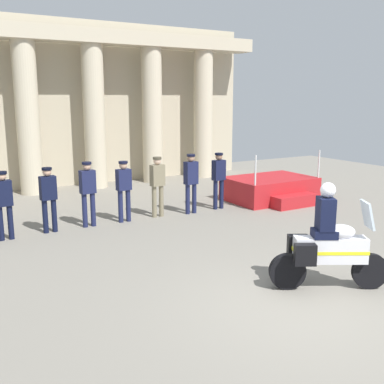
{
  "coord_description": "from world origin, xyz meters",
  "views": [
    {
      "loc": [
        -4.97,
        -4.98,
        3.29
      ],
      "look_at": [
        -0.12,
        3.29,
        1.32
      ],
      "focal_mm": 42.86,
      "sensor_mm": 36.0,
      "label": 1
    }
  ],
  "objects_px": {
    "officer_in_row_1": "(48,194)",
    "officer_in_row_5": "(191,179)",
    "officer_in_row_6": "(219,176)",
    "reviewing_stand": "(271,189)",
    "officer_in_row_4": "(157,182)",
    "officer_in_row_2": "(88,189)",
    "motorcycle_with_rider": "(326,245)",
    "officer_in_row_0": "(4,200)",
    "officer_in_row_3": "(124,186)"
  },
  "relations": [
    {
      "from": "officer_in_row_1",
      "to": "officer_in_row_5",
      "type": "xyz_separation_m",
      "value": [
        3.99,
        -0.12,
        0.05
      ]
    },
    {
      "from": "officer_in_row_6",
      "to": "reviewing_stand",
      "type": "bearing_deg",
      "value": 177.81
    },
    {
      "from": "officer_in_row_5",
      "to": "officer_in_row_6",
      "type": "xyz_separation_m",
      "value": [
        1.0,
        0.07,
        -0.02
      ]
    },
    {
      "from": "officer_in_row_1",
      "to": "officer_in_row_4",
      "type": "relative_size",
      "value": 0.96
    },
    {
      "from": "officer_in_row_1",
      "to": "officer_in_row_4",
      "type": "bearing_deg",
      "value": 175.13
    },
    {
      "from": "officer_in_row_2",
      "to": "motorcycle_with_rider",
      "type": "bearing_deg",
      "value": 105.93
    },
    {
      "from": "officer_in_row_0",
      "to": "officer_in_row_6",
      "type": "xyz_separation_m",
      "value": [
        6.03,
        0.05,
        0.04
      ]
    },
    {
      "from": "officer_in_row_3",
      "to": "motorcycle_with_rider",
      "type": "xyz_separation_m",
      "value": [
        1.33,
        -5.92,
        -0.18
      ]
    },
    {
      "from": "officer_in_row_0",
      "to": "officer_in_row_3",
      "type": "bearing_deg",
      "value": 176.47
    },
    {
      "from": "officer_in_row_5",
      "to": "officer_in_row_1",
      "type": "bearing_deg",
      "value": -7.02
    },
    {
      "from": "reviewing_stand",
      "to": "officer_in_row_6",
      "type": "relative_size",
      "value": 1.61
    },
    {
      "from": "officer_in_row_1",
      "to": "officer_in_row_4",
      "type": "xyz_separation_m",
      "value": [
        2.99,
        0.02,
        0.04
      ]
    },
    {
      "from": "reviewing_stand",
      "to": "officer_in_row_6",
      "type": "bearing_deg",
      "value": -176.94
    },
    {
      "from": "officer_in_row_6",
      "to": "motorcycle_with_rider",
      "type": "bearing_deg",
      "value": 68.8
    },
    {
      "from": "officer_in_row_0",
      "to": "officer_in_row_4",
      "type": "xyz_separation_m",
      "value": [
        4.04,
        0.12,
        0.04
      ]
    },
    {
      "from": "officer_in_row_0",
      "to": "officer_in_row_1",
      "type": "distance_m",
      "value": 1.05
    },
    {
      "from": "officer_in_row_2",
      "to": "motorcycle_with_rider",
      "type": "height_order",
      "value": "motorcycle_with_rider"
    },
    {
      "from": "officer_in_row_1",
      "to": "officer_in_row_3",
      "type": "distance_m",
      "value": 1.98
    },
    {
      "from": "reviewing_stand",
      "to": "officer_in_row_0",
      "type": "height_order",
      "value": "reviewing_stand"
    },
    {
      "from": "officer_in_row_1",
      "to": "motorcycle_with_rider",
      "type": "relative_size",
      "value": 0.86
    },
    {
      "from": "officer_in_row_1",
      "to": "officer_in_row_5",
      "type": "bearing_deg",
      "value": 172.98
    },
    {
      "from": "officer_in_row_6",
      "to": "officer_in_row_0",
      "type": "bearing_deg",
      "value": -4.79
    },
    {
      "from": "officer_in_row_0",
      "to": "officer_in_row_5",
      "type": "height_order",
      "value": "officer_in_row_5"
    },
    {
      "from": "officer_in_row_2",
      "to": "officer_in_row_6",
      "type": "bearing_deg",
      "value": 173.79
    },
    {
      "from": "reviewing_stand",
      "to": "officer_in_row_4",
      "type": "height_order",
      "value": "officer_in_row_4"
    },
    {
      "from": "officer_in_row_5",
      "to": "officer_in_row_3",
      "type": "bearing_deg",
      "value": -8.49
    },
    {
      "from": "officer_in_row_4",
      "to": "officer_in_row_6",
      "type": "relative_size",
      "value": 1.0
    },
    {
      "from": "officer_in_row_1",
      "to": "officer_in_row_2",
      "type": "distance_m",
      "value": 1.0
    },
    {
      "from": "officer_in_row_0",
      "to": "officer_in_row_3",
      "type": "height_order",
      "value": "officer_in_row_3"
    },
    {
      "from": "reviewing_stand",
      "to": "officer_in_row_3",
      "type": "bearing_deg",
      "value": -179.2
    },
    {
      "from": "officer_in_row_2",
      "to": "officer_in_row_4",
      "type": "xyz_separation_m",
      "value": [
        1.99,
        0.01,
        -0.0
      ]
    },
    {
      "from": "officer_in_row_2",
      "to": "motorcycle_with_rider",
      "type": "xyz_separation_m",
      "value": [
        2.3,
        -5.95,
        -0.21
      ]
    },
    {
      "from": "officer_in_row_0",
      "to": "officer_in_row_2",
      "type": "bearing_deg",
      "value": 177.96
    },
    {
      "from": "reviewing_stand",
      "to": "officer_in_row_6",
      "type": "distance_m",
      "value": 2.24
    },
    {
      "from": "officer_in_row_3",
      "to": "officer_in_row_6",
      "type": "distance_m",
      "value": 3.01
    },
    {
      "from": "officer_in_row_1",
      "to": "motorcycle_with_rider",
      "type": "bearing_deg",
      "value": 113.88
    },
    {
      "from": "motorcycle_with_rider",
      "to": "officer_in_row_1",
      "type": "bearing_deg",
      "value": 149.07
    },
    {
      "from": "officer_in_row_2",
      "to": "officer_in_row_3",
      "type": "relative_size",
      "value": 1.03
    },
    {
      "from": "officer_in_row_3",
      "to": "motorcycle_with_rider",
      "type": "height_order",
      "value": "motorcycle_with_rider"
    },
    {
      "from": "officer_in_row_2",
      "to": "officer_in_row_6",
      "type": "height_order",
      "value": "officer_in_row_2"
    },
    {
      "from": "officer_in_row_1",
      "to": "officer_in_row_2",
      "type": "relative_size",
      "value": 0.96
    },
    {
      "from": "reviewing_stand",
      "to": "officer_in_row_6",
      "type": "xyz_separation_m",
      "value": [
        -2.14,
        -0.11,
        0.64
      ]
    },
    {
      "from": "reviewing_stand",
      "to": "officer_in_row_1",
      "type": "distance_m",
      "value": 7.15
    },
    {
      "from": "officer_in_row_5",
      "to": "officer_in_row_6",
      "type": "height_order",
      "value": "officer_in_row_5"
    },
    {
      "from": "officer_in_row_1",
      "to": "officer_in_row_2",
      "type": "height_order",
      "value": "officer_in_row_2"
    },
    {
      "from": "officer_in_row_4",
      "to": "officer_in_row_1",
      "type": "bearing_deg",
      "value": -4.87
    },
    {
      "from": "officer_in_row_1",
      "to": "officer_in_row_5",
      "type": "relative_size",
      "value": 0.95
    },
    {
      "from": "officer_in_row_0",
      "to": "officer_in_row_5",
      "type": "bearing_deg",
      "value": 174.49
    },
    {
      "from": "officer_in_row_4",
      "to": "officer_in_row_5",
      "type": "bearing_deg",
      "value": 166.55
    },
    {
      "from": "officer_in_row_0",
      "to": "officer_in_row_2",
      "type": "relative_size",
      "value": 0.96
    }
  ]
}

